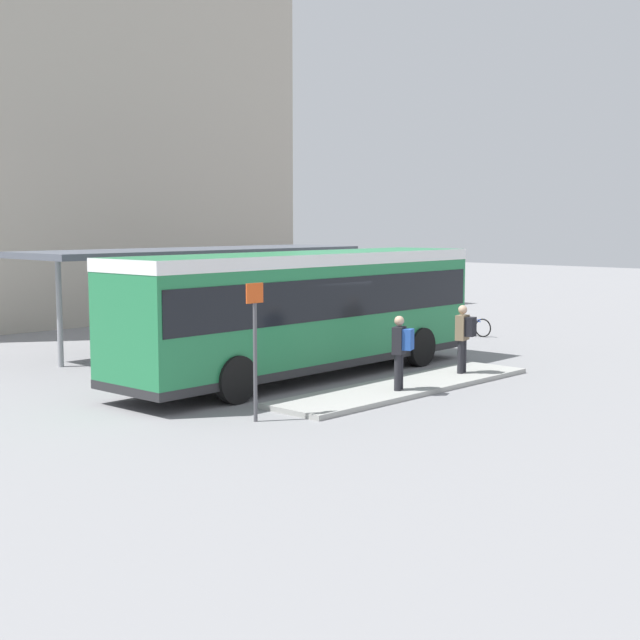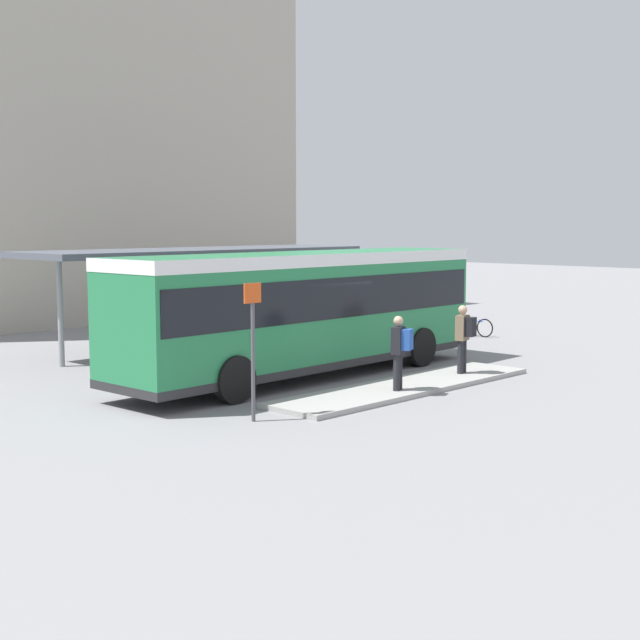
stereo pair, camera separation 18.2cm
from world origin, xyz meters
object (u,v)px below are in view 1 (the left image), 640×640
pedestrian_waiting (401,348)px  pedestrian_companion (464,334)px  potted_planter_near_shelter (195,345)px  city_bus (305,305)px  bicycle_blue (472,327)px  bicycle_white (454,326)px  platform_sign (255,345)px

pedestrian_waiting → pedestrian_companion: bearing=-106.1°
pedestrian_companion → potted_planter_near_shelter: size_ratio=1.55×
city_bus → potted_planter_near_shelter: bearing=100.9°
city_bus → bicycle_blue: size_ratio=7.39×
city_bus → pedestrian_waiting: bearing=-95.0°
city_bus → bicycle_white: 10.39m
city_bus → pedestrian_waiting: size_ratio=6.58×
potted_planter_near_shelter → pedestrian_waiting: bearing=-85.1°
city_bus → platform_sign: size_ratio=4.07×
city_bus → potted_planter_near_shelter: 3.85m
bicycle_white → platform_sign: bearing=-63.6°
bicycle_blue → city_bus: bearing=-82.9°
potted_planter_near_shelter → platform_sign: platform_sign is taller
city_bus → bicycle_white: (10.01, 2.30, -1.55)m
city_bus → pedestrian_companion: size_ratio=6.46×
bicycle_blue → potted_planter_near_shelter: bearing=-101.9°
city_bus → pedestrian_waiting: 3.38m
pedestrian_waiting → potted_planter_near_shelter: bearing=-16.6°
pedestrian_waiting → bicycle_blue: size_ratio=1.12×
potted_planter_near_shelter → platform_sign: size_ratio=0.41×
pedestrian_waiting → potted_planter_near_shelter: pedestrian_waiting is taller
bicycle_blue → pedestrian_companion: bearing=-59.8°
potted_planter_near_shelter → platform_sign: (-3.60, -6.42, 0.97)m
bicycle_blue → bicycle_white: 0.67m
bicycle_white → potted_planter_near_shelter: 10.87m
pedestrian_waiting → potted_planter_near_shelter: size_ratio=1.52×
pedestrian_companion → platform_sign: size_ratio=0.63×
bicycle_blue → platform_sign: size_ratio=0.55×
pedestrian_companion → platform_sign: 7.18m
pedestrian_companion → bicycle_white: 9.00m
potted_planter_near_shelter → bicycle_blue: bearing=-9.8°
bicycle_white → pedestrian_waiting: bearing=-54.7°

